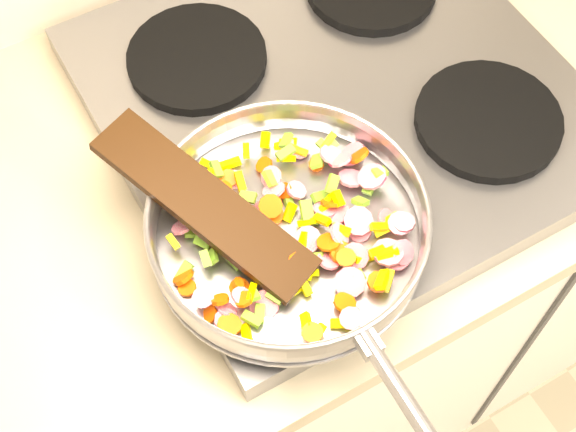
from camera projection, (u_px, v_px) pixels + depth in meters
cooktop at (338, 102)px, 1.08m from camera, size 0.60×0.60×0.04m
grate_fl at (300, 212)px, 0.96m from camera, size 0.19×0.19×0.02m
grate_fr at (488, 120)px, 1.03m from camera, size 0.19×0.19×0.02m
grate_bl at (197, 58)px, 1.08m from camera, size 0.19×0.19×0.02m
saute_pan at (289, 226)px, 0.91m from camera, size 0.36×0.53×0.06m
vegetable_heap at (298, 229)px, 0.92m from camera, size 0.29×0.29×0.05m
wooden_spatula at (205, 204)px, 0.90m from camera, size 0.17×0.29×0.07m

